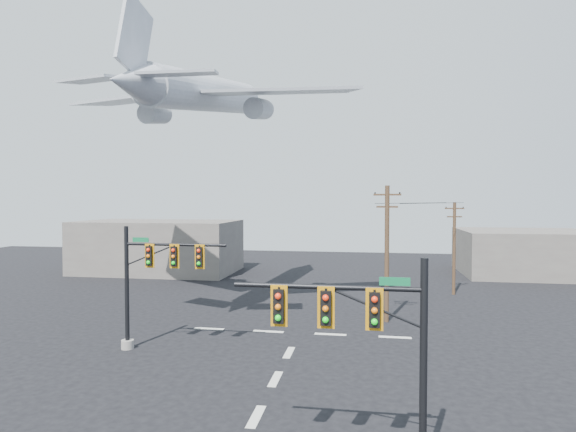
% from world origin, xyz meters
% --- Properties ---
extents(ground, '(120.00, 120.00, 0.00)m').
position_xyz_m(ground, '(0.00, 0.00, 0.00)').
color(ground, black).
rests_on(ground, ground).
extents(lane_markings, '(14.00, 21.20, 0.01)m').
position_xyz_m(lane_markings, '(0.00, 5.33, 0.01)').
color(lane_markings, beige).
rests_on(lane_markings, ground).
extents(signal_mast_near, '(6.23, 0.75, 6.79)m').
position_xyz_m(signal_mast_near, '(4.50, -3.35, 3.82)').
color(signal_mast_near, gray).
rests_on(signal_mast_near, ground).
extents(signal_mast_far, '(6.22, 0.77, 7.02)m').
position_xyz_m(signal_mast_far, '(-7.77, 7.13, 3.94)').
color(signal_mast_far, gray).
rests_on(signal_mast_far, ground).
extents(utility_pole_a, '(1.89, 0.46, 9.50)m').
position_xyz_m(utility_pole_a, '(5.62, 15.82, 4.97)').
color(utility_pole_a, '#4A331F').
rests_on(utility_pole_a, ground).
extents(utility_pole_b, '(1.68, 0.28, 8.29)m').
position_xyz_m(utility_pole_b, '(11.94, 26.57, 4.34)').
color(utility_pole_b, '#4A331F').
rests_on(utility_pole_b, ground).
extents(power_lines, '(7.94, 10.77, 0.03)m').
position_xyz_m(power_lines, '(8.78, 21.19, 8.25)').
color(power_lines, black).
extents(airliner, '(24.01, 25.33, 6.67)m').
position_xyz_m(airliner, '(-8.03, 17.63, 16.64)').
color(airliner, '#B7BBC4').
extents(building_left, '(18.00, 10.00, 6.00)m').
position_xyz_m(building_left, '(-20.00, 35.00, 3.00)').
color(building_left, '#67625B').
rests_on(building_left, ground).
extents(building_right, '(14.00, 12.00, 5.00)m').
position_xyz_m(building_right, '(22.00, 40.00, 2.50)').
color(building_right, '#67625B').
rests_on(building_right, ground).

